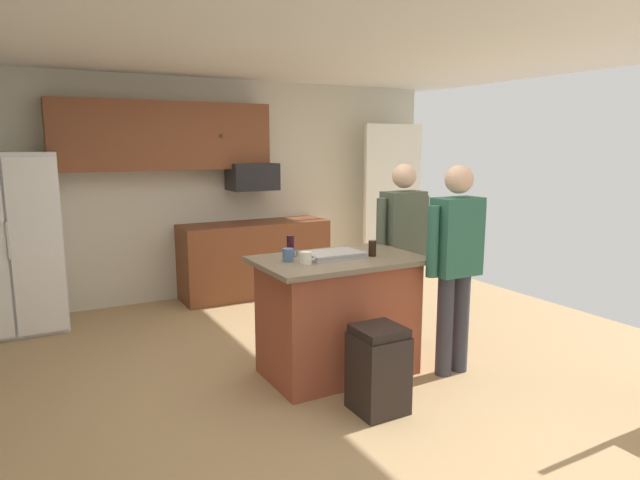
# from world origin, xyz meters

# --- Properties ---
(floor) EXTENTS (7.04, 7.04, 0.00)m
(floor) POSITION_xyz_m (0.00, 0.00, 0.00)
(floor) COLOR tan
(floor) RESTS_ON ground
(ceiling) EXTENTS (7.04, 7.04, 0.00)m
(ceiling) POSITION_xyz_m (0.00, 0.00, 2.60)
(ceiling) COLOR white
(back_wall) EXTENTS (6.40, 0.10, 2.60)m
(back_wall) POSITION_xyz_m (0.00, 2.80, 1.30)
(back_wall) COLOR beige
(back_wall) RESTS_ON ground
(french_door_window_panel) EXTENTS (0.90, 0.06, 2.00)m
(french_door_window_panel) POSITION_xyz_m (2.60, 2.40, 1.10)
(french_door_window_panel) COLOR white
(french_door_window_panel) RESTS_ON ground
(cabinet_run_upper) EXTENTS (2.40, 0.38, 0.75)m
(cabinet_run_upper) POSITION_xyz_m (-0.40, 2.60, 1.93)
(cabinet_run_upper) COLOR brown
(cabinet_run_lower) EXTENTS (1.80, 0.63, 0.90)m
(cabinet_run_lower) POSITION_xyz_m (0.60, 2.48, 0.45)
(cabinet_run_lower) COLOR brown
(cabinet_run_lower) RESTS_ON ground
(refrigerator) EXTENTS (0.93, 0.76, 1.76)m
(refrigerator) POSITION_xyz_m (-2.00, 2.38, 0.88)
(refrigerator) COLOR white
(refrigerator) RESTS_ON ground
(microwave_over_range) EXTENTS (0.56, 0.40, 0.32)m
(microwave_over_range) POSITION_xyz_m (0.60, 2.50, 1.45)
(microwave_over_range) COLOR black
(kitchen_island) EXTENTS (1.29, 0.83, 0.96)m
(kitchen_island) POSITION_xyz_m (0.30, -0.05, 0.48)
(kitchen_island) COLOR #9E4C33
(kitchen_island) RESTS_ON ground
(person_guest_left) EXTENTS (0.57, 0.22, 1.68)m
(person_guest_left) POSITION_xyz_m (1.11, -0.50, 0.97)
(person_guest_left) COLOR #383842
(person_guest_left) RESTS_ON ground
(person_guest_right) EXTENTS (0.57, 0.22, 1.66)m
(person_guest_right) POSITION_xyz_m (1.18, 0.29, 0.96)
(person_guest_right) COLOR #383842
(person_guest_right) RESTS_ON ground
(tumbler_amber) EXTENTS (0.06, 0.06, 0.13)m
(tumbler_amber) POSITION_xyz_m (0.56, -0.13, 1.02)
(tumbler_amber) COLOR black
(tumbler_amber) RESTS_ON kitchen_island
(mug_blue_stoneware) EXTENTS (0.13, 0.09, 0.09)m
(mug_blue_stoneware) POSITION_xyz_m (-0.03, -0.14, 1.00)
(mug_blue_stoneware) COLOR white
(mug_blue_stoneware) RESTS_ON kitchen_island
(glass_dark_ale) EXTENTS (0.06, 0.06, 0.17)m
(glass_dark_ale) POSITION_xyz_m (-0.01, 0.18, 1.04)
(glass_dark_ale) COLOR black
(glass_dark_ale) RESTS_ON kitchen_island
(mug_ceramic_white) EXTENTS (0.13, 0.09, 0.10)m
(mug_ceramic_white) POSITION_xyz_m (-0.10, 0.02, 1.00)
(mug_ceramic_white) COLOR #4C6B99
(mug_ceramic_white) RESTS_ON kitchen_island
(serving_tray) EXTENTS (0.44, 0.30, 0.04)m
(serving_tray) POSITION_xyz_m (0.27, -0.01, 0.98)
(serving_tray) COLOR #B7B7BC
(serving_tray) RESTS_ON kitchen_island
(trash_bin) EXTENTS (0.34, 0.34, 0.61)m
(trash_bin) POSITION_xyz_m (0.21, -0.75, 0.30)
(trash_bin) COLOR black
(trash_bin) RESTS_ON ground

